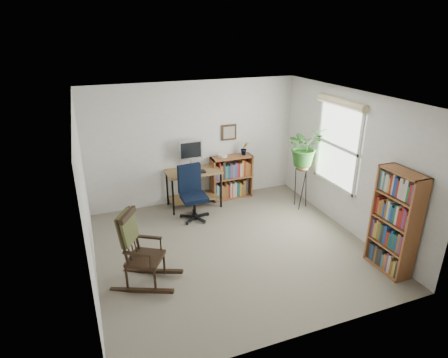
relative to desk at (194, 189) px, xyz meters
name	(u,v)px	position (x,y,z in m)	size (l,w,h in m)	color
floor	(233,248)	(0.14, -1.70, -0.37)	(4.20, 4.00, 0.00)	gray
ceiling	(234,98)	(0.14, -1.70, 2.03)	(4.20, 4.00, 0.00)	silver
wall_back	(195,143)	(0.14, 0.30, 0.83)	(4.20, 0.00, 2.40)	silver
wall_front	(307,247)	(0.14, -3.70, 0.83)	(4.20, 0.00, 2.40)	silver
wall_left	(85,201)	(-1.96, -1.70, 0.83)	(0.00, 4.00, 2.40)	silver
wall_right	(349,162)	(2.24, -1.70, 0.83)	(0.00, 4.00, 2.40)	silver
window	(337,146)	(2.20, -1.40, 1.03)	(0.12, 1.20, 1.50)	silver
desk	(194,189)	(0.00, 0.00, 0.00)	(1.04, 0.57, 0.75)	olive
monitor	(191,155)	(0.00, 0.14, 0.65)	(0.46, 0.16, 0.56)	#B5B5BA
keyboard	(195,172)	(0.00, -0.12, 0.39)	(0.40, 0.15, 0.03)	black
office_chair	(194,194)	(-0.15, -0.53, 0.14)	(0.56, 0.56, 1.03)	black
rocking_chair	(145,249)	(-1.31, -2.10, 0.18)	(0.57, 0.95, 1.10)	black
low_bookshelf	(231,177)	(0.84, 0.12, 0.08)	(0.85, 0.28, 0.90)	brown
tall_bookshelf	(395,222)	(2.06, -3.01, 0.39)	(0.29, 0.67, 1.53)	brown
plant_stand	(301,185)	(1.94, -0.79, 0.10)	(0.26, 0.26, 0.95)	black
spider_plant	(306,128)	(1.94, -0.79, 1.24)	(1.69, 1.88, 1.46)	#2A6322
potted_plant_small	(244,152)	(1.12, 0.13, 0.58)	(0.13, 0.24, 0.11)	#2A6322
framed_picture	(229,133)	(0.84, 0.27, 0.98)	(0.32, 0.04, 0.32)	black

